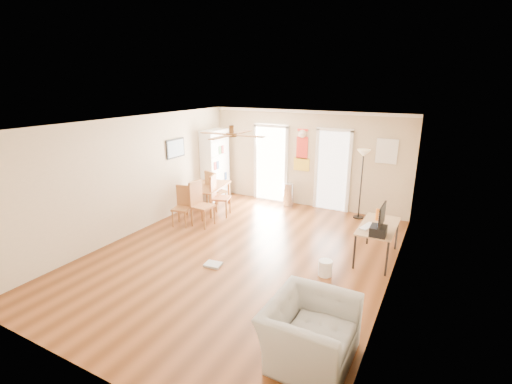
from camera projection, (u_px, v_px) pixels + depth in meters
The scene contains 29 objects.
floor at pixel (242, 255), 7.26m from camera, with size 7.00×7.00×0.00m, color brown.
ceiling at pixel (240, 123), 6.50m from camera, with size 5.50×7.00×0.00m, color silver, non-canonical shape.
wall_back at pixel (306, 159), 9.83m from camera, with size 5.50×0.04×2.60m, color beige, non-canonical shape.
wall_front at pixel (78, 276), 3.92m from camera, with size 5.50×0.04×2.60m, color beige, non-canonical shape.
wall_left at pixel (135, 176), 8.11m from camera, with size 0.04×7.00×2.60m, color beige, non-canonical shape.
wall_right at pixel (394, 217), 5.64m from camera, with size 0.04×7.00×2.60m, color beige, non-canonical shape.
crown_molding at pixel (240, 125), 6.51m from camera, with size 5.50×7.00×0.08m, color white, non-canonical shape.
kitchen_doorway at pixel (271, 164), 10.37m from camera, with size 0.90×0.10×2.10m, color white, non-canonical shape.
bathroom_doorway at pixel (333, 171), 9.56m from camera, with size 0.80×0.10×2.10m, color white, non-canonical shape.
wall_decal at pixel (302, 150), 9.80m from camera, with size 0.46×0.03×1.10m, color red.
ac_grille at pixel (387, 151), 8.77m from camera, with size 0.50×0.04×0.60m, color white.
framed_poster at pixel (175, 148), 9.17m from camera, with size 0.04×0.66×0.48m, color black.
ceiling_fan at pixel (232, 135), 6.30m from camera, with size 1.24×1.24×0.20m, color #593819, non-canonical shape.
bookshelf at pixel (215, 165), 10.49m from camera, with size 0.40×0.91×2.02m, color white, non-canonical shape.
dining_table at pixel (209, 197), 9.76m from camera, with size 0.80×1.33×0.66m, color #905C2E, non-canonical shape.
dining_chair_right_a at pixel (221, 196), 9.26m from camera, with size 0.43×0.43×1.05m, color #A86336, non-canonical shape.
dining_chair_right_b at pixel (203, 204), 8.60m from camera, with size 0.44×0.44×1.07m, color #AB6837, non-canonical shape.
dining_chair_near at pixel (181, 207), 8.63m from camera, with size 0.39×0.39×0.94m, color #A15D34, non-canonical shape.
dining_chair_far at pixel (216, 189), 9.84m from camera, with size 0.42×0.42×1.03m, color brown, non-canonical shape.
trash_can at pixel (288, 194), 10.06m from camera, with size 0.30×0.30×0.64m, color silver.
torchiere_lamp at pixel (361, 185), 8.99m from camera, with size 0.33×0.33×1.74m, color black, non-canonical shape.
computer_desk at pixel (377, 242), 7.02m from camera, with size 0.65×1.30×0.69m, color tan, non-canonical shape.
imac at pixel (382, 219), 6.49m from camera, with size 0.08×0.57×0.53m, color black, non-canonical shape.
keyboard at pixel (367, 226), 6.85m from camera, with size 0.14×0.43×0.02m, color silver.
printer at pixel (378, 231), 6.45m from camera, with size 0.28×0.32×0.17m, color black.
orange_bottle at pixel (378, 215), 7.14m from camera, with size 0.08×0.08×0.23m, color orange.
wastebasket_a at pixel (325, 268), 6.46m from camera, with size 0.25×0.25×0.29m, color white.
floor_cloth at pixel (213, 265), 6.82m from camera, with size 0.31×0.24×0.04m, color #A9A9A3.
armchair at pixel (310, 332), 4.45m from camera, with size 1.15×1.01×0.75m, color #AFAFA9.
Camera 1 is at (3.33, -5.68, 3.31)m, focal length 25.55 mm.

